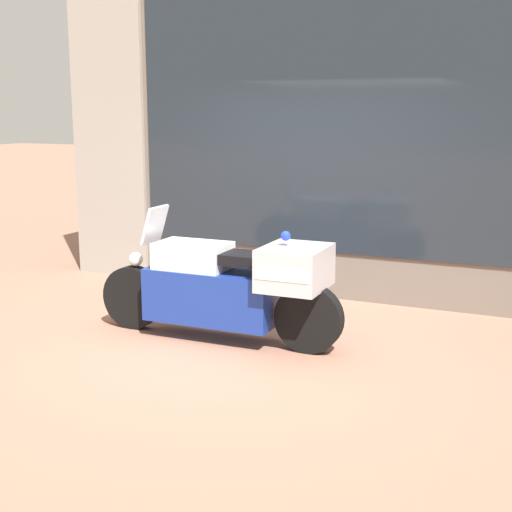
% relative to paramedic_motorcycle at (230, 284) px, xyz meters
% --- Properties ---
extents(ground_plane, '(60.00, 60.00, 0.00)m').
position_rel_paramedic_motorcycle_xyz_m(ground_plane, '(0.16, 0.08, -0.56)').
color(ground_plane, '#9E6B56').
extents(shop_building, '(6.68, 0.55, 4.01)m').
position_rel_paramedic_motorcycle_xyz_m(shop_building, '(-0.31, 2.08, 1.46)').
color(shop_building, '#6B6056').
rests_on(shop_building, ground).
extents(window_display, '(5.17, 0.30, 1.88)m').
position_rel_paramedic_motorcycle_xyz_m(window_display, '(0.61, 2.11, -0.10)').
color(window_display, slate).
rests_on(window_display, ground).
extents(paramedic_motorcycle, '(2.49, 0.67, 1.25)m').
position_rel_paramedic_motorcycle_xyz_m(paramedic_motorcycle, '(0.00, 0.00, 0.00)').
color(paramedic_motorcycle, black).
rests_on(paramedic_motorcycle, ground).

